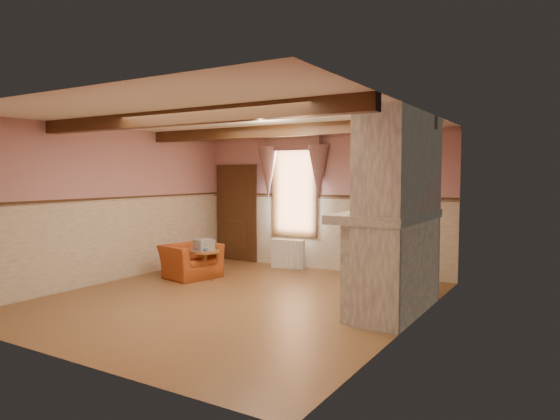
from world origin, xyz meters
The scene contains 26 objects.
floor centered at (0.00, 0.00, 0.00)m, with size 5.50×6.00×0.01m, color brown.
ceiling centered at (0.00, 0.00, 2.80)m, with size 5.50×6.00×0.01m, color silver.
wall_back centered at (0.00, 3.00, 1.40)m, with size 5.50×0.02×2.80m, color #B17A7F.
wall_front centered at (0.00, -3.00, 1.40)m, with size 5.50×0.02×2.80m, color #B17A7F.
wall_left centered at (-2.75, 0.00, 1.40)m, with size 0.02×6.00×2.80m, color #B17A7F.
wall_right centered at (2.75, 0.00, 1.40)m, with size 0.02×6.00×2.80m, color #B17A7F.
wainscot centered at (0.00, 0.00, 0.75)m, with size 5.50×6.00×1.50m, color beige, non-canonical shape.
chair_rail centered at (0.00, 0.00, 1.50)m, with size 5.50×6.00×0.08m, color black, non-canonical shape.
firebox centered at (2.00, 0.60, 0.45)m, with size 0.20×0.95×0.90m, color black.
armchair centered at (-1.71, 0.93, 0.32)m, with size 0.97×0.85×0.63m, color #994219.
side_table centered at (-1.33, 0.89, 0.28)m, with size 0.53×0.53×0.55m, color brown.
book_stack centered at (-1.37, 0.91, 0.65)m, with size 0.26×0.32×0.20m, color #B7AD8C.
radiator centered at (-0.61, 2.70, 0.30)m, with size 0.70×0.18×0.60m, color silver.
bowl centered at (2.24, 0.42, 1.46)m, with size 0.35×0.35×0.09m, color brown.
mantel_clock centered at (2.24, 1.40, 1.52)m, with size 0.14×0.24×0.20m, color black.
oil_lamp centered at (2.24, 1.21, 1.56)m, with size 0.11×0.11×0.28m, color gold.
candle_red centered at (2.24, 0.25, 1.50)m, with size 0.06×0.06×0.16m, color #9E1C13.
jar_yellow centered at (2.24, 0.33, 1.48)m, with size 0.06×0.06×0.12m, color gold.
fireplace centered at (2.42, 0.60, 1.40)m, with size 0.85×2.00×2.80m, color gray.
mantel centered at (2.24, 0.60, 1.36)m, with size 1.05×2.05×0.12m, color gray.
overmantel_mirror centered at (2.06, 0.60, 1.97)m, with size 0.06×1.44×1.04m, color silver.
door centered at (-2.10, 2.94, 1.05)m, with size 1.10×0.10×2.10m, color black.
window centered at (-0.60, 2.97, 1.65)m, with size 1.06×0.08×2.02m, color white.
window_drapes centered at (-0.60, 2.88, 2.25)m, with size 1.30×0.14×1.40m, color gray.
ceiling_beam_front centered at (0.00, -1.20, 2.70)m, with size 5.50×0.18×0.20m, color black.
ceiling_beam_back centered at (0.00, 1.20, 2.70)m, with size 5.50×0.18×0.20m, color black.
Camera 1 is at (4.58, -6.21, 1.94)m, focal length 32.00 mm.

